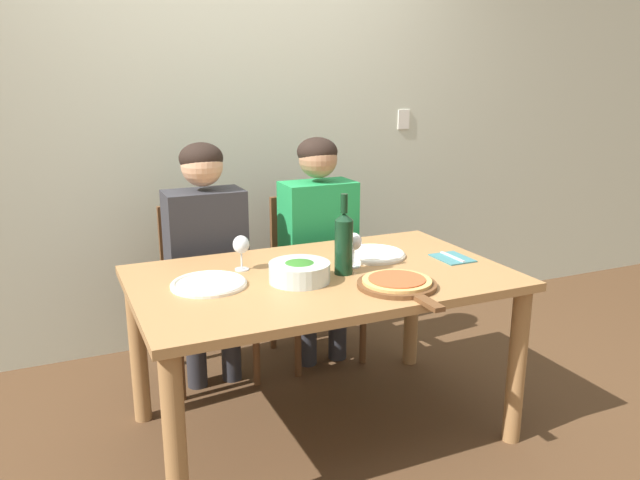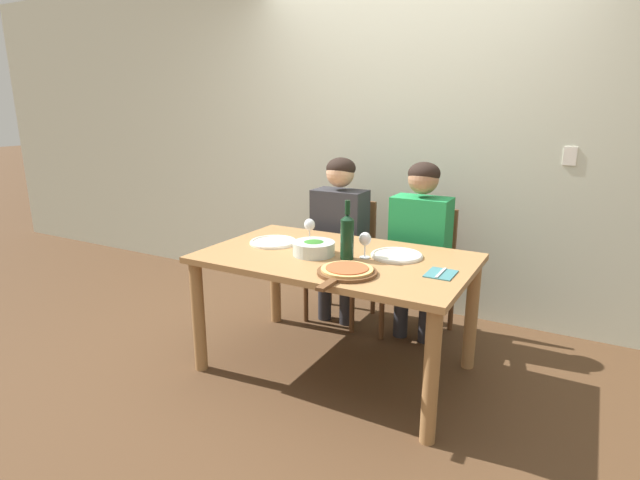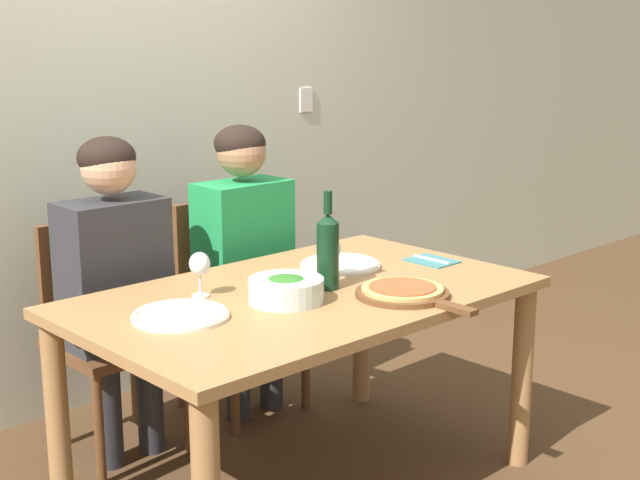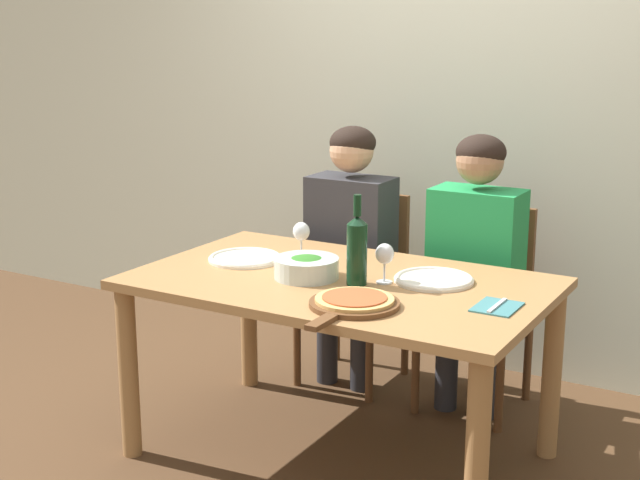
{
  "view_description": "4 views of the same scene",
  "coord_description": "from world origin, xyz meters",
  "px_view_note": "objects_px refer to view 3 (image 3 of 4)",
  "views": [
    {
      "loc": [
        -1.01,
        -2.25,
        1.53
      ],
      "look_at": [
        -0.01,
        0.0,
        0.87
      ],
      "focal_mm": 35.0,
      "sensor_mm": 36.0,
      "label": 1
    },
    {
      "loc": [
        1.27,
        -2.47,
        1.56
      ],
      "look_at": [
        -0.13,
        0.04,
        0.79
      ],
      "focal_mm": 28.0,
      "sensor_mm": 36.0,
      "label": 2
    },
    {
      "loc": [
        -1.94,
        -2.14,
        1.57
      ],
      "look_at": [
        0.11,
        0.04,
        0.88
      ],
      "focal_mm": 50.0,
      "sensor_mm": 36.0,
      "label": 3
    },
    {
      "loc": [
        1.56,
        -2.83,
        1.67
      ],
      "look_at": [
        -0.07,
        -0.03,
        0.87
      ],
      "focal_mm": 50.0,
      "sensor_mm": 36.0,
      "label": 4
    }
  ],
  "objects_px": {
    "broccoli_bowl": "(286,290)",
    "wine_glass_left": "(200,266)",
    "chair_right": "(231,297)",
    "pizza_on_board": "(404,292)",
    "person_woman": "(116,269)",
    "wine_bottle": "(328,250)",
    "dinner_plate_left": "(181,315)",
    "dinner_plate_right": "(340,264)",
    "person_man": "(246,243)",
    "wine_glass_right": "(331,251)",
    "chair_left": "(105,328)",
    "fork_on_napkin": "(432,261)"
  },
  "relations": [
    {
      "from": "broccoli_bowl",
      "to": "wine_glass_left",
      "type": "xyz_separation_m",
      "value": [
        -0.17,
        0.24,
        0.06
      ]
    },
    {
      "from": "chair_right",
      "to": "wine_glass_left",
      "type": "bearing_deg",
      "value": -134.37
    },
    {
      "from": "broccoli_bowl",
      "to": "pizza_on_board",
      "type": "height_order",
      "value": "broccoli_bowl"
    },
    {
      "from": "chair_right",
      "to": "person_woman",
      "type": "relative_size",
      "value": 0.72
    },
    {
      "from": "chair_right",
      "to": "wine_glass_left",
      "type": "distance_m",
      "value": 0.89
    },
    {
      "from": "wine_bottle",
      "to": "dinner_plate_left",
      "type": "bearing_deg",
      "value": 172.46
    },
    {
      "from": "wine_bottle",
      "to": "dinner_plate_right",
      "type": "bearing_deg",
      "value": 36.89
    },
    {
      "from": "person_man",
      "to": "wine_glass_right",
      "type": "relative_size",
      "value": 8.06
    },
    {
      "from": "wine_bottle",
      "to": "wine_glass_right",
      "type": "xyz_separation_m",
      "value": [
        0.08,
        0.07,
        -0.03
      ]
    },
    {
      "from": "person_man",
      "to": "dinner_plate_left",
      "type": "relative_size",
      "value": 4.08
    },
    {
      "from": "chair_left",
      "to": "person_woman",
      "type": "xyz_separation_m",
      "value": [
        -0.0,
        -0.11,
        0.25
      ]
    },
    {
      "from": "person_man",
      "to": "chair_left",
      "type": "bearing_deg",
      "value": 169.86
    },
    {
      "from": "wine_glass_left",
      "to": "person_woman",
      "type": "bearing_deg",
      "value": 94.04
    },
    {
      "from": "fork_on_napkin",
      "to": "pizza_on_board",
      "type": "bearing_deg",
      "value": -150.97
    },
    {
      "from": "person_woman",
      "to": "fork_on_napkin",
      "type": "height_order",
      "value": "person_woman"
    },
    {
      "from": "chair_left",
      "to": "dinner_plate_left",
      "type": "relative_size",
      "value": 2.95
    },
    {
      "from": "person_woman",
      "to": "fork_on_napkin",
      "type": "bearing_deg",
      "value": -36.49
    },
    {
      "from": "person_woman",
      "to": "pizza_on_board",
      "type": "relative_size",
      "value": 2.69
    },
    {
      "from": "dinner_plate_left",
      "to": "person_woman",
      "type": "bearing_deg",
      "value": 76.77
    },
    {
      "from": "wine_glass_right",
      "to": "person_woman",
      "type": "bearing_deg",
      "value": 127.78
    },
    {
      "from": "chair_left",
      "to": "dinner_plate_right",
      "type": "height_order",
      "value": "chair_left"
    },
    {
      "from": "person_man",
      "to": "dinner_plate_right",
      "type": "height_order",
      "value": "person_man"
    },
    {
      "from": "person_woman",
      "to": "broccoli_bowl",
      "type": "height_order",
      "value": "person_woman"
    },
    {
      "from": "broccoli_bowl",
      "to": "dinner_plate_right",
      "type": "distance_m",
      "value": 0.48
    },
    {
      "from": "wine_bottle",
      "to": "broccoli_bowl",
      "type": "height_order",
      "value": "wine_bottle"
    },
    {
      "from": "chair_left",
      "to": "wine_glass_left",
      "type": "distance_m",
      "value": 0.68
    },
    {
      "from": "chair_right",
      "to": "wine_bottle",
      "type": "height_order",
      "value": "wine_bottle"
    },
    {
      "from": "wine_glass_left",
      "to": "pizza_on_board",
      "type": "bearing_deg",
      "value": -43.42
    },
    {
      "from": "person_man",
      "to": "pizza_on_board",
      "type": "distance_m",
      "value": 0.94
    },
    {
      "from": "dinner_plate_left",
      "to": "dinner_plate_right",
      "type": "bearing_deg",
      "value": 7.41
    },
    {
      "from": "wine_glass_left",
      "to": "fork_on_napkin",
      "type": "distance_m",
      "value": 0.95
    },
    {
      "from": "wine_glass_right",
      "to": "chair_right",
      "type": "bearing_deg",
      "value": 80.85
    },
    {
      "from": "chair_left",
      "to": "fork_on_napkin",
      "type": "distance_m",
      "value": 1.27
    },
    {
      "from": "chair_left",
      "to": "wine_bottle",
      "type": "bearing_deg",
      "value": -63.18
    },
    {
      "from": "wine_glass_right",
      "to": "fork_on_napkin",
      "type": "distance_m",
      "value": 0.48
    },
    {
      "from": "wine_bottle",
      "to": "wine_glass_right",
      "type": "distance_m",
      "value": 0.11
    },
    {
      "from": "person_man",
      "to": "dinner_plate_right",
      "type": "bearing_deg",
      "value": -86.24
    },
    {
      "from": "chair_right",
      "to": "dinner_plate_right",
      "type": "xyz_separation_m",
      "value": [
        0.03,
        -0.63,
        0.25
      ]
    },
    {
      "from": "person_man",
      "to": "fork_on_napkin",
      "type": "relative_size",
      "value": 6.76
    },
    {
      "from": "wine_bottle",
      "to": "wine_glass_left",
      "type": "bearing_deg",
      "value": 149.57
    },
    {
      "from": "fork_on_napkin",
      "to": "dinner_plate_left",
      "type": "bearing_deg",
      "value": 175.82
    },
    {
      "from": "wine_glass_left",
      "to": "wine_glass_right",
      "type": "height_order",
      "value": "same"
    },
    {
      "from": "pizza_on_board",
      "to": "wine_glass_left",
      "type": "relative_size",
      "value": 2.99
    },
    {
      "from": "wine_bottle",
      "to": "pizza_on_board",
      "type": "distance_m",
      "value": 0.3
    },
    {
      "from": "broccoli_bowl",
      "to": "pizza_on_board",
      "type": "bearing_deg",
      "value": -34.98
    },
    {
      "from": "chair_right",
      "to": "person_woman",
      "type": "bearing_deg",
      "value": -169.86
    },
    {
      "from": "dinner_plate_left",
      "to": "fork_on_napkin",
      "type": "distance_m",
      "value": 1.1
    },
    {
      "from": "dinner_plate_right",
      "to": "wine_glass_left",
      "type": "distance_m",
      "value": 0.62
    },
    {
      "from": "person_woman",
      "to": "wine_bottle",
      "type": "xyz_separation_m",
      "value": [
        0.41,
        -0.7,
        0.13
      ]
    },
    {
      "from": "dinner_plate_left",
      "to": "fork_on_napkin",
      "type": "xyz_separation_m",
      "value": [
        1.1,
        -0.08,
        -0.01
      ]
    }
  ]
}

